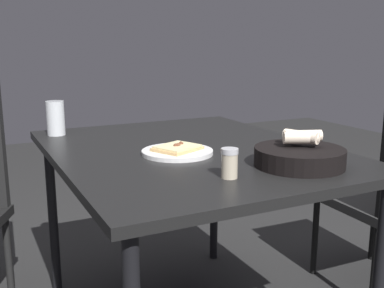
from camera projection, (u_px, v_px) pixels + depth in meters
The scene contains 5 objects.
dining_table at pixel (189, 164), 1.67m from camera, with size 1.18×0.93×0.75m.
pizza_plate at pixel (177, 151), 1.56m from camera, with size 0.24×0.24×0.04m.
bread_basket at pixel (300, 155), 1.40m from camera, with size 0.28×0.28×0.11m.
beer_glass at pixel (56, 120), 1.88m from camera, with size 0.07×0.07×0.14m.
pepper_shaker at pixel (229, 165), 1.28m from camera, with size 0.05×0.05×0.08m.
Camera 1 is at (1.45, -0.71, 1.11)m, focal length 43.17 mm.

